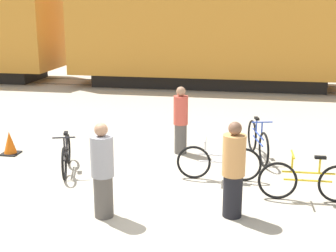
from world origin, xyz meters
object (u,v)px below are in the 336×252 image
object	(u,v)px
person_in_tan	(233,171)
bicycle_blue	(258,141)
bicycle_yellow	(308,181)
freight_train	(208,18)
bicycle_silver	(219,162)
person_in_red	(181,120)
traffic_cone	(10,144)
person_in_grey	(103,171)
bicycle_black	(66,155)

from	to	relation	value
person_in_tan	bicycle_blue	bearing A→B (deg)	-49.57
bicycle_yellow	freight_train	bearing A→B (deg)	104.28
bicycle_silver	person_in_red	xyz separation A→B (m)	(-1.02, 1.58, 0.43)
person_in_red	traffic_cone	world-z (taller)	person_in_red
person_in_grey	bicycle_blue	bearing A→B (deg)	-75.31
person_in_tan	freight_train	bearing A→B (deg)	-34.30
person_in_grey	traffic_cone	world-z (taller)	person_in_grey
bicycle_yellow	person_in_grey	bearing A→B (deg)	-159.63
bicycle_yellow	traffic_cone	xyz separation A→B (m)	(-6.64, 1.53, -0.12)
bicycle_yellow	person_in_red	size ratio (longest dim) A/B	1.10
person_in_red	person_in_tan	xyz separation A→B (m)	(1.38, -3.21, 0.01)
person_in_red	traffic_cone	xyz separation A→B (m)	(-3.96, -0.80, -0.55)
person_in_red	traffic_cone	bearing A→B (deg)	134.96
bicycle_black	person_in_red	size ratio (longest dim) A/B	1.00
bicycle_blue	person_in_tan	xyz separation A→B (m)	(-0.42, -3.15, 0.41)
person_in_red	person_in_grey	world-z (taller)	person_in_grey
bicycle_silver	bicycle_yellow	bearing A→B (deg)	-24.39
bicycle_blue	bicycle_black	world-z (taller)	bicycle_blue
bicycle_blue	bicycle_black	size ratio (longest dim) A/B	1.12
person_in_red	person_in_tan	world-z (taller)	person_in_tan
bicycle_silver	bicycle_yellow	world-z (taller)	bicycle_yellow
person_in_grey	traffic_cone	size ratio (longest dim) A/B	2.95
person_in_red	traffic_cone	size ratio (longest dim) A/B	2.92
person_in_grey	freight_train	bearing A→B (deg)	-41.63
bicycle_silver	person_in_grey	bearing A→B (deg)	-131.18
person_in_grey	bicycle_silver	bearing A→B (deg)	-80.82
freight_train	person_in_tan	bearing A→B (deg)	-82.42
bicycle_black	person_in_tan	distance (m)	3.92
bicycle_silver	person_in_tan	world-z (taller)	person_in_tan
bicycle_blue	bicycle_yellow	world-z (taller)	bicycle_blue
bicycle_blue	traffic_cone	world-z (taller)	bicycle_blue
bicycle_blue	bicycle_silver	xyz separation A→B (m)	(-0.78, -1.52, -0.03)
freight_train	bicycle_black	size ratio (longest dim) A/B	22.88
bicycle_black	person_in_grey	bearing A→B (deg)	-53.20
person_in_red	person_in_grey	bearing A→B (deg)	-158.13
freight_train	bicycle_blue	world-z (taller)	freight_train
bicycle_black	person_in_red	bearing A→B (deg)	37.12
bicycle_blue	bicycle_silver	distance (m)	1.71
person_in_grey	traffic_cone	xyz separation A→B (m)	(-3.22, 2.80, -0.55)
person_in_tan	traffic_cone	distance (m)	5.88
bicycle_silver	person_in_grey	xyz separation A→B (m)	(-1.77, -2.02, 0.43)
bicycle_blue	person_in_red	xyz separation A→B (m)	(-1.80, 0.06, 0.40)
bicycle_black	bicycle_silver	size ratio (longest dim) A/B	0.94
person_in_red	bicycle_silver	bearing A→B (deg)	-113.60
bicycle_yellow	bicycle_black	bearing A→B (deg)	172.15
person_in_grey	traffic_cone	bearing A→B (deg)	9.34
freight_train	bicycle_yellow	size ratio (longest dim) A/B	20.67
freight_train	bicycle_silver	bearing A→B (deg)	-83.13
person_in_tan	traffic_cone	xyz separation A→B (m)	(-5.34, 2.41, -0.56)
freight_train	person_in_red	xyz separation A→B (m)	(0.29, -9.33, -2.05)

